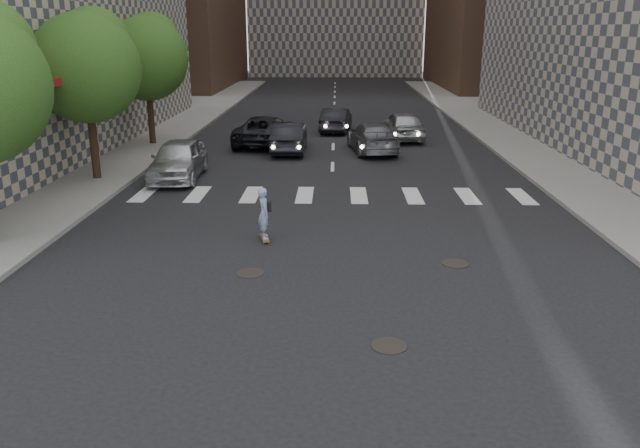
{
  "coord_description": "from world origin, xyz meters",
  "views": [
    {
      "loc": [
        0.13,
        -13.37,
        5.89
      ],
      "look_at": [
        -0.24,
        1.27,
        1.3
      ],
      "focal_mm": 35.0,
      "sensor_mm": 36.0,
      "label": 1
    }
  ],
  "objects_px": {
    "silver_sedan": "(178,159)",
    "traffic_car_b": "(372,137)",
    "tree_c": "(148,55)",
    "traffic_car_d": "(402,125)",
    "tree_b": "(87,63)",
    "traffic_car_e": "(336,120)",
    "traffic_car_c": "(265,130)",
    "traffic_car_a": "(289,137)",
    "skateboarder": "(264,213)"
  },
  "relations": [
    {
      "from": "traffic_car_d",
      "to": "traffic_car_b",
      "type": "bearing_deg",
      "value": 57.56
    },
    {
      "from": "tree_b",
      "to": "traffic_car_b",
      "type": "xyz_separation_m",
      "value": [
        11.42,
        6.46,
        -3.92
      ]
    },
    {
      "from": "skateboarder",
      "to": "traffic_car_c",
      "type": "height_order",
      "value": "skateboarder"
    },
    {
      "from": "tree_b",
      "to": "traffic_car_a",
      "type": "distance_m",
      "value": 10.38
    },
    {
      "from": "tree_c",
      "to": "silver_sedan",
      "type": "distance_m",
      "value": 9.08
    },
    {
      "from": "traffic_car_c",
      "to": "tree_c",
      "type": "bearing_deg",
      "value": 9.11
    },
    {
      "from": "silver_sedan",
      "to": "traffic_car_a",
      "type": "bearing_deg",
      "value": 53.29
    },
    {
      "from": "traffic_car_a",
      "to": "traffic_car_e",
      "type": "xyz_separation_m",
      "value": [
        2.32,
        6.59,
        -0.04
      ]
    },
    {
      "from": "tree_c",
      "to": "traffic_car_e",
      "type": "height_order",
      "value": "tree_c"
    },
    {
      "from": "skateboarder",
      "to": "traffic_car_d",
      "type": "height_order",
      "value": "traffic_car_d"
    },
    {
      "from": "tree_c",
      "to": "traffic_car_d",
      "type": "height_order",
      "value": "tree_c"
    },
    {
      "from": "traffic_car_a",
      "to": "traffic_car_d",
      "type": "bearing_deg",
      "value": -146.56
    },
    {
      "from": "tree_b",
      "to": "traffic_car_b",
      "type": "bearing_deg",
      "value": 29.51
    },
    {
      "from": "tree_c",
      "to": "traffic_car_c",
      "type": "distance_m",
      "value": 7.03
    },
    {
      "from": "traffic_car_d",
      "to": "traffic_car_e",
      "type": "distance_m",
      "value": 4.54
    },
    {
      "from": "traffic_car_a",
      "to": "tree_b",
      "type": "bearing_deg",
      "value": 40.81
    },
    {
      "from": "traffic_car_b",
      "to": "skateboarder",
      "type": "bearing_deg",
      "value": 66.69
    },
    {
      "from": "traffic_car_d",
      "to": "traffic_car_a",
      "type": "bearing_deg",
      "value": 27.37
    },
    {
      "from": "tree_c",
      "to": "traffic_car_b",
      "type": "height_order",
      "value": "tree_c"
    },
    {
      "from": "silver_sedan",
      "to": "traffic_car_b",
      "type": "height_order",
      "value": "silver_sedan"
    },
    {
      "from": "tree_c",
      "to": "silver_sedan",
      "type": "height_order",
      "value": "tree_c"
    },
    {
      "from": "tree_c",
      "to": "skateboarder",
      "type": "height_order",
      "value": "tree_c"
    },
    {
      "from": "tree_c",
      "to": "traffic_car_e",
      "type": "relative_size",
      "value": 1.55
    },
    {
      "from": "tree_c",
      "to": "traffic_car_c",
      "type": "bearing_deg",
      "value": 3.03
    },
    {
      "from": "tree_b",
      "to": "traffic_car_e",
      "type": "relative_size",
      "value": 1.55
    },
    {
      "from": "tree_c",
      "to": "skateboarder",
      "type": "relative_size",
      "value": 4.18
    },
    {
      "from": "tree_c",
      "to": "traffic_car_c",
      "type": "height_order",
      "value": "tree_c"
    },
    {
      "from": "skateboarder",
      "to": "traffic_car_c",
      "type": "xyz_separation_m",
      "value": [
        -1.7,
        15.67,
        -0.06
      ]
    },
    {
      "from": "tree_b",
      "to": "traffic_car_b",
      "type": "height_order",
      "value": "tree_b"
    },
    {
      "from": "tree_b",
      "to": "silver_sedan",
      "type": "distance_m",
      "value": 4.99
    },
    {
      "from": "tree_b",
      "to": "tree_c",
      "type": "xyz_separation_m",
      "value": [
        0.0,
        8.0,
        0.0
      ]
    },
    {
      "from": "tree_b",
      "to": "silver_sedan",
      "type": "height_order",
      "value": "tree_b"
    },
    {
      "from": "skateboarder",
      "to": "traffic_car_d",
      "type": "distance_m",
      "value": 18.5
    },
    {
      "from": "traffic_car_b",
      "to": "traffic_car_e",
      "type": "height_order",
      "value": "traffic_car_b"
    },
    {
      "from": "tree_b",
      "to": "traffic_car_a",
      "type": "height_order",
      "value": "tree_b"
    },
    {
      "from": "tree_c",
      "to": "traffic_car_c",
      "type": "relative_size",
      "value": 1.2
    },
    {
      "from": "tree_b",
      "to": "skateboarder",
      "type": "relative_size",
      "value": 4.18
    },
    {
      "from": "traffic_car_b",
      "to": "traffic_car_d",
      "type": "bearing_deg",
      "value": -124.13
    },
    {
      "from": "traffic_car_a",
      "to": "traffic_car_e",
      "type": "height_order",
      "value": "traffic_car_a"
    },
    {
      "from": "traffic_car_b",
      "to": "traffic_car_d",
      "type": "relative_size",
      "value": 1.07
    },
    {
      "from": "silver_sedan",
      "to": "traffic_car_d",
      "type": "distance_m",
      "value": 14.11
    },
    {
      "from": "traffic_car_a",
      "to": "silver_sedan",
      "type": "bearing_deg",
      "value": 54.96
    },
    {
      "from": "tree_b",
      "to": "traffic_car_c",
      "type": "relative_size",
      "value": 1.2
    },
    {
      "from": "traffic_car_b",
      "to": "tree_c",
      "type": "bearing_deg",
      "value": -15.35
    },
    {
      "from": "traffic_car_b",
      "to": "traffic_car_c",
      "type": "distance_m",
      "value": 5.86
    },
    {
      "from": "traffic_car_c",
      "to": "skateboarder",
      "type": "bearing_deg",
      "value": 102.26
    },
    {
      "from": "tree_c",
      "to": "silver_sedan",
      "type": "xyz_separation_m",
      "value": [
        3.16,
        -7.6,
        -3.84
      ]
    },
    {
      "from": "traffic_car_c",
      "to": "traffic_car_d",
      "type": "height_order",
      "value": "traffic_car_d"
    },
    {
      "from": "tree_b",
      "to": "traffic_car_d",
      "type": "xyz_separation_m",
      "value": [
        13.29,
        10.23,
        -3.85
      ]
    },
    {
      "from": "skateboarder",
      "to": "traffic_car_a",
      "type": "distance_m",
      "value": 13.64
    }
  ]
}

